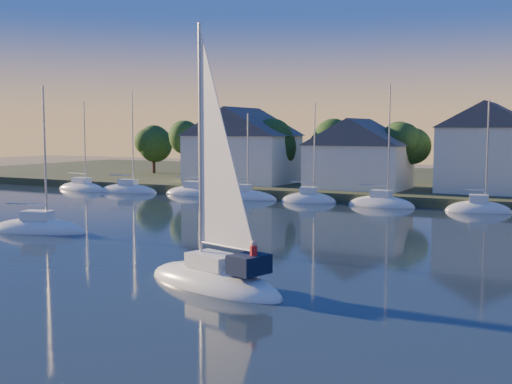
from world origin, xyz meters
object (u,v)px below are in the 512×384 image
Objects in this scene: clubhouse_west at (242,144)px; hero_sailboat at (215,275)px; drifting_sailboat_left at (38,231)px; clubhouse_east at (489,146)px; clubhouse_centre at (359,153)px.

hero_sailboat is at bearing -62.38° from clubhouse_west.
hero_sailboat is 1.16× the size of drifting_sailboat_left.
hero_sailboat is at bearing -97.59° from clubhouse_east.
drifting_sailboat_left reaches higher than clubhouse_west.
clubhouse_centre is at bearing -63.57° from hero_sailboat.
hero_sailboat is (23.81, -45.50, -5.34)m from clubhouse_west.
clubhouse_west is 30.02m from clubhouse_east.
clubhouse_east is (30.00, 1.00, 0.07)m from clubhouse_west.
clubhouse_east is at bearing 8.13° from clubhouse_centre.
drifting_sailboat_left is (-20.85, 8.21, -0.49)m from hero_sailboat.
clubhouse_west reaches higher than clubhouse_centre.
hero_sailboat reaches higher than clubhouse_west.
drifting_sailboat_left reaches higher than clubhouse_centre.
drifting_sailboat_left is at bearing -5.01° from hero_sailboat.
clubhouse_west is at bearing -178.09° from clubhouse_east.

